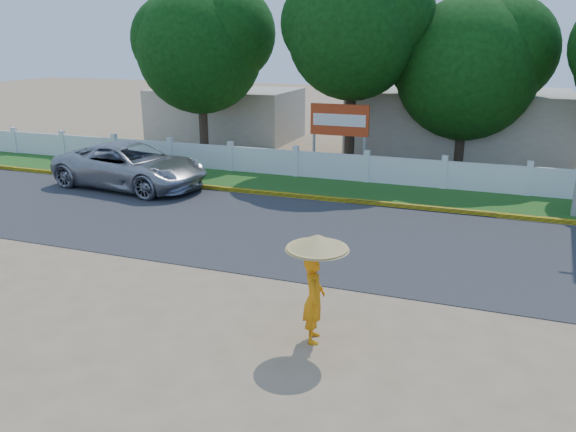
% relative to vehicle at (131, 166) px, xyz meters
% --- Properties ---
extents(ground, '(120.00, 120.00, 0.00)m').
position_rel_vehicle_xyz_m(ground, '(8.41, -7.35, -0.85)').
color(ground, '#9E8460').
rests_on(ground, ground).
extents(road, '(60.00, 7.00, 0.02)m').
position_rel_vehicle_xyz_m(road, '(8.41, -2.85, -0.84)').
color(road, '#38383A').
rests_on(road, ground).
extents(grass_verge, '(60.00, 3.50, 0.03)m').
position_rel_vehicle_xyz_m(grass_verge, '(8.41, 2.40, -0.84)').
color(grass_verge, '#2D601E').
rests_on(grass_verge, ground).
extents(curb, '(40.00, 0.18, 0.16)m').
position_rel_vehicle_xyz_m(curb, '(8.41, 0.70, -0.77)').
color(curb, yellow).
rests_on(curb, ground).
extents(fence, '(40.00, 0.10, 1.10)m').
position_rel_vehicle_xyz_m(fence, '(8.41, 3.85, -0.30)').
color(fence, silver).
rests_on(fence, ground).
extents(building_near, '(10.00, 6.00, 3.20)m').
position_rel_vehicle_xyz_m(building_near, '(11.41, 10.65, 0.75)').
color(building_near, '#B7AD99').
rests_on(building_near, ground).
extents(building_far, '(8.00, 5.00, 2.80)m').
position_rel_vehicle_xyz_m(building_far, '(-1.59, 11.65, 0.55)').
color(building_far, '#B7AD99').
rests_on(building_far, ground).
extents(vehicle, '(6.40, 3.49, 1.70)m').
position_rel_vehicle_xyz_m(vehicle, '(0.00, 0.00, 0.00)').
color(vehicle, '#9D9EA4').
rests_on(vehicle, ground).
extents(monk_with_parasol, '(1.18, 1.18, 2.14)m').
position_rel_vehicle_xyz_m(monk_with_parasol, '(10.17, -8.72, 0.54)').
color(monk_with_parasol, orange).
rests_on(monk_with_parasol, ground).
extents(billboard, '(2.50, 0.13, 2.95)m').
position_rel_vehicle_xyz_m(billboard, '(6.95, 4.95, 1.29)').
color(billboard, gray).
rests_on(billboard, ground).
extents(tree_row, '(29.09, 7.57, 8.64)m').
position_rel_vehicle_xyz_m(tree_row, '(12.21, 6.99, 4.19)').
color(tree_row, '#473828').
rests_on(tree_row, ground).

